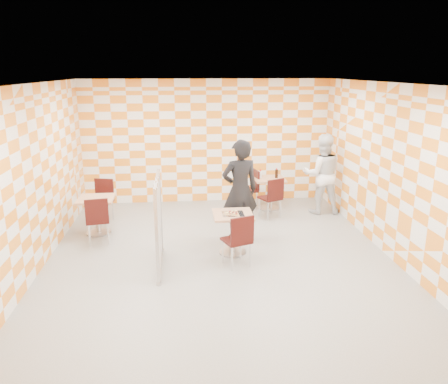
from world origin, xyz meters
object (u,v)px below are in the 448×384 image
object	(u,v)px
empty_table	(97,209)
chair_second_side	(251,186)
second_table	(269,188)
sport_bottle	(260,174)
chair_empty_near	(97,217)
soda_bottle	(277,174)
chair_empty_far	(103,197)
man_white	(322,174)
partition	(159,223)
chair_second_front	(273,195)
main_table	(233,226)
man_dark	(240,190)
chair_main_front	(239,237)

from	to	relation	value
empty_table	chair_second_side	bearing A→B (deg)	22.06
second_table	sport_bottle	bearing A→B (deg)	164.32
chair_second_side	chair_empty_near	xyz separation A→B (m)	(-3.24, -1.94, 0.00)
soda_bottle	chair_empty_far	bearing A→B (deg)	-172.71
chair_second_side	man_white	distance (m)	1.65
second_table	man_white	distance (m)	1.26
chair_empty_far	partition	bearing A→B (deg)	-61.97
second_table	chair_second_side	world-z (taller)	chair_second_side
chair_second_front	man_white	distance (m)	1.29
man_white	chair_empty_near	bearing A→B (deg)	22.39
chair_second_side	sport_bottle	bearing A→B (deg)	-10.06
second_table	sport_bottle	distance (m)	0.39
chair_empty_far	soda_bottle	bearing A→B (deg)	7.29
sport_bottle	man_white	bearing A→B (deg)	-18.57
man_white	soda_bottle	bearing A→B (deg)	-17.42
man_white	chair_second_front	bearing A→B (deg)	20.43
sport_bottle	second_table	bearing A→B (deg)	-15.68
main_table	man_dark	world-z (taller)	man_dark
main_table	chair_second_side	world-z (taller)	chair_second_side
second_table	partition	xyz separation A→B (m)	(-2.44, -2.97, 0.28)
chair_second_front	man_white	world-z (taller)	man_white
chair_main_front	partition	size ratio (longest dim) A/B	0.60
chair_empty_near	chair_empty_far	size ratio (longest dim) A/B	1.00
partition	soda_bottle	distance (m)	3.97
chair_main_front	soda_bottle	bearing A→B (deg)	67.42
chair_main_front	chair_empty_far	bearing A→B (deg)	135.12
empty_table	chair_empty_far	bearing A→B (deg)	90.49
chair_second_front	sport_bottle	size ratio (longest dim) A/B	4.62
second_table	partition	world-z (taller)	partition
chair_second_side	chair_empty_far	size ratio (longest dim) A/B	1.00
empty_table	partition	world-z (taller)	partition
second_table	chair_empty_near	bearing A→B (deg)	-153.14
partition	soda_bottle	xyz separation A→B (m)	(2.61, 2.98, 0.06)
main_table	sport_bottle	xyz separation A→B (m)	(0.96, 2.56, 0.33)
empty_table	chair_main_front	distance (m)	3.21
second_table	chair_empty_far	world-z (taller)	chair_empty_far
second_table	chair_empty_far	bearing A→B (deg)	-172.60
main_table	man_dark	xyz separation A→B (m)	(0.22, 0.71, 0.47)
man_dark	main_table	bearing A→B (deg)	61.70
chair_second_side	chair_empty_near	distance (m)	3.78
chair_empty_near	man_white	xyz separation A→B (m)	(4.78, 1.46, 0.37)
chair_main_front	man_white	size ratio (longest dim) A/B	0.51
chair_second_front	sport_bottle	world-z (taller)	sport_bottle
main_table	empty_table	world-z (taller)	same
main_table	partition	distance (m)	1.39
chair_second_front	chair_empty_near	world-z (taller)	same
chair_main_front	sport_bottle	size ratio (longest dim) A/B	4.62
chair_empty_near	chair_empty_far	xyz separation A→B (m)	(-0.12, 1.36, 0.00)
chair_main_front	partition	distance (m)	1.34
second_table	soda_bottle	xyz separation A→B (m)	(0.17, 0.01, 0.34)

